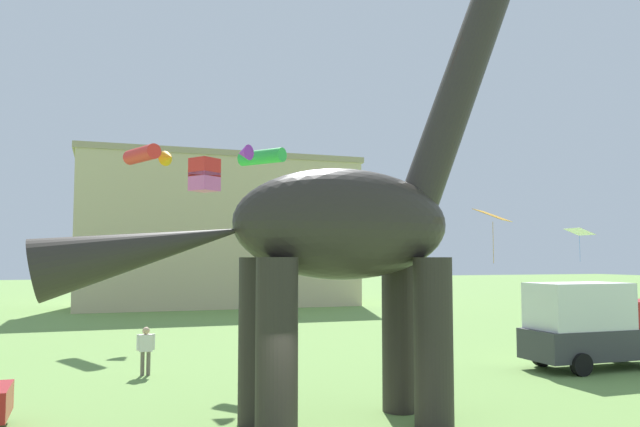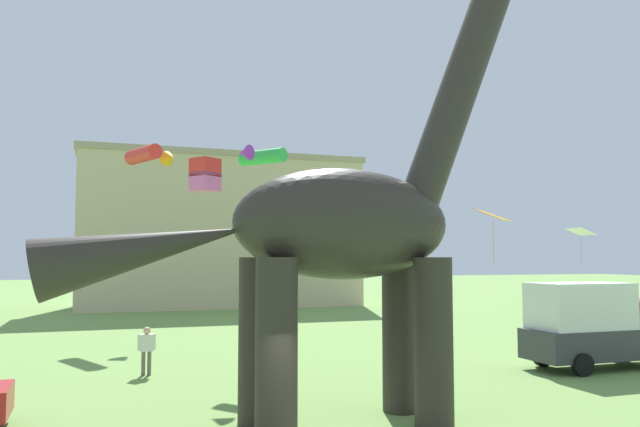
{
  "view_description": "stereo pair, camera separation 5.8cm",
  "coord_description": "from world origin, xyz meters",
  "views": [
    {
      "loc": [
        -4.19,
        -11.78,
        4.11
      ],
      "look_at": [
        1.01,
        3.05,
        5.25
      ],
      "focal_mm": 34.94,
      "sensor_mm": 36.0,
      "label": 1
    },
    {
      "loc": [
        -4.13,
        -11.8,
        4.11
      ],
      "look_at": [
        1.01,
        3.05,
        5.25
      ],
      "focal_mm": 34.94,
      "sensor_mm": 36.0,
      "label": 2
    }
  ],
  "objects": [
    {
      "name": "kite_near_low",
      "position": [
        -1.93,
        23.38,
        9.79
      ],
      "size": [
        2.98,
        3.03,
        0.86
      ],
      "color": "red"
    },
    {
      "name": "kite_drifting",
      "position": [
        5.6,
        2.25,
        5.24
      ],
      "size": [
        1.35,
        1.31,
        1.43
      ],
      "color": "orange"
    },
    {
      "name": "dinosaur_sculpture",
      "position": [
        1.47,
        2.73,
        4.98
      ],
      "size": [
        13.16,
        2.79,
        13.76
      ],
      "rotation": [
        0.0,
        0.0,
        0.03
      ],
      "color": "#2D2823",
      "rests_on": "ground_plane"
    },
    {
      "name": "background_building_block",
      "position": [
        5.45,
        42.19,
        6.5
      ],
      "size": [
        23.91,
        8.22,
        12.99
      ],
      "color": "#CCB78E",
      "rests_on": "ground_plane"
    },
    {
      "name": "kite_apex",
      "position": [
        15.99,
        10.64,
        5.3
      ],
      "size": [
        0.92,
        1.23,
        1.5
      ],
      "color": "white"
    },
    {
      "name": "kite_high_right",
      "position": [
        1.61,
        12.23,
        8.18
      ],
      "size": [
        2.15,
        2.08,
        0.61
      ],
      "color": "green"
    },
    {
      "name": "person_vendor_side",
      "position": [
        -2.64,
        11.23,
        1.02
      ],
      "size": [
        0.63,
        0.28,
        1.69
      ],
      "rotation": [
        0.0,
        0.0,
        5.94
      ],
      "color": "#6B6056",
      "rests_on": "ground_plane"
    },
    {
      "name": "kite_high_left",
      "position": [
        -1.03,
        8.82,
        6.88
      ],
      "size": [
        1.06,
        1.06,
        1.09
      ],
      "color": "red"
    },
    {
      "name": "parked_box_truck",
      "position": [
        13.34,
        7.07,
        1.65
      ],
      "size": [
        5.61,
        2.36,
        3.2
      ],
      "rotation": [
        0.0,
        0.0,
        -0.01
      ],
      "color": "#38383D",
      "rests_on": "ground_plane"
    }
  ]
}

